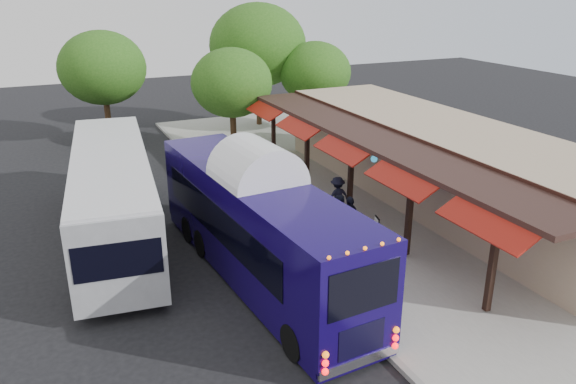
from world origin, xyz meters
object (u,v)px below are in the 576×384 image
sign_board (377,225)px  ped_b (338,217)px  ped_a (358,258)px  city_bus (113,192)px  ped_d (337,196)px  coach_bus (258,222)px  ped_c (350,219)px

sign_board → ped_b: bearing=153.6°
ped_a → ped_b: ped_a is taller
city_bus → ped_d: (8.70, -1.88, -0.88)m
ped_a → sign_board: ped_a is taller
ped_d → coach_bus: bearing=34.6°
city_bus → ped_d: size_ratio=7.65×
coach_bus → ped_d: bearing=30.2°
city_bus → ped_d: city_bus is taller
ped_a → ped_c: bearing=30.0°
coach_bus → ped_b: 4.11m
ped_d → sign_board: size_ratio=1.62×
coach_bus → ped_c: 4.19m
ped_c → sign_board: bearing=116.7°
coach_bus → city_bus: coach_bus is taller
ped_c → sign_board: ped_c is taller
ped_a → ped_b: (1.15, 3.31, -0.06)m
ped_b → ped_c: ped_c is taller
city_bus → ped_c: 9.00m
city_bus → ped_a: 9.71m
city_bus → sign_board: (8.72, -4.85, -1.01)m
ped_a → ped_b: bearing=36.6°
sign_board → coach_bus: bearing=-161.1°
ped_a → sign_board: size_ratio=1.80×
city_bus → ped_b: bearing=-20.2°
city_bus → ped_d: bearing=-5.4°
ped_d → sign_board: (0.02, -2.97, -0.14)m
coach_bus → sign_board: size_ratio=11.51×
city_bus → ped_b: 8.60m
ped_b → sign_board: ped_b is taller
ped_a → sign_board: 3.26m
ped_c → coach_bus: bearing=-21.2°
coach_bus → city_bus: 6.47m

